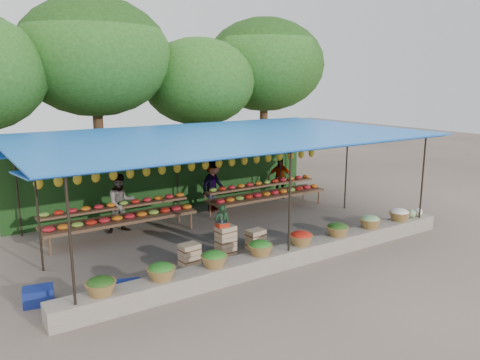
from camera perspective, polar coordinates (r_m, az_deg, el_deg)
ground at (r=13.32m, az=-2.05°, el=-6.52°), size 60.00×60.00×0.00m
stone_curb at (r=11.13m, az=5.43°, el=-9.30°), size 10.60×0.55×0.40m
stall_canopy at (r=12.78m, az=-2.32°, el=5.00°), size 10.80×6.60×2.82m
produce_baskets at (r=10.94m, az=5.05°, el=-7.64°), size 8.98×0.58×0.34m
netting_backdrop at (r=15.69m, az=-8.09°, el=0.96°), size 10.60×0.06×2.50m
tree_row at (r=18.29m, az=-11.02°, el=13.31°), size 16.51×5.50×7.12m
fruit_table_left at (r=13.31m, az=-14.39°, el=-4.18°), size 4.21×0.95×0.93m
fruit_table_right at (r=15.58m, az=3.23°, el=-1.44°), size 4.21×0.95×0.93m
crate_counter at (r=11.57m, az=-1.86°, el=-7.82°), size 2.38×0.38×0.77m
weighing_scale at (r=11.36m, az=-2.22°, el=-5.37°), size 0.29×0.29×0.31m
vendor_seated at (r=12.20m, az=-2.19°, el=-5.52°), size 0.48×0.39×1.12m
customer_left at (r=13.63m, az=-14.27°, el=-2.76°), size 0.82×0.64×1.69m
customer_mid at (r=15.34m, az=-3.25°, el=-0.63°), size 1.30×1.06×1.75m
customer_right at (r=17.12m, az=4.86°, el=0.26°), size 0.93×0.79×1.49m
blue_crate_front at (r=9.89m, az=-13.42°, el=-12.76°), size 0.59×0.50×0.30m
blue_crate_back at (r=10.08m, az=-23.36°, el=-12.85°), size 0.62×0.50×0.33m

